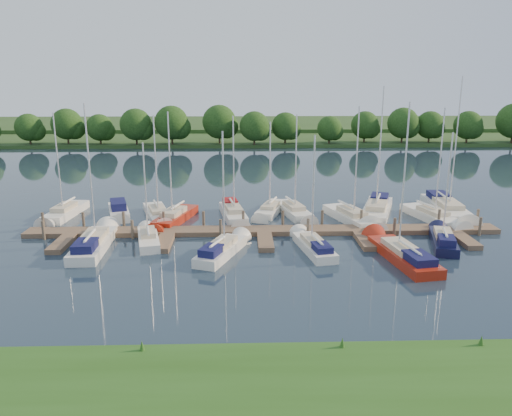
{
  "coord_description": "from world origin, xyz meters",
  "views": [
    {
      "loc": [
        -1.86,
        -32.48,
        12.87
      ],
      "look_at": [
        -0.65,
        8.0,
        2.2
      ],
      "focal_mm": 35.0,
      "sensor_mm": 36.0,
      "label": 1
    }
  ],
  "objects_px": {
    "motorboat": "(119,212)",
    "sailboat_n_5": "(270,211)",
    "sailboat_n_0": "(65,214)",
    "sailboat_s_2": "(222,251)",
    "dock": "(264,233)"
  },
  "relations": [
    {
      "from": "motorboat",
      "to": "dock",
      "type": "bearing_deg",
      "value": 136.85
    },
    {
      "from": "dock",
      "to": "sailboat_n_5",
      "type": "bearing_deg",
      "value": 82.44
    },
    {
      "from": "sailboat_n_0",
      "to": "dock",
      "type": "bearing_deg",
      "value": 167.2
    },
    {
      "from": "sailboat_s_2",
      "to": "dock",
      "type": "bearing_deg",
      "value": 75.38
    },
    {
      "from": "dock",
      "to": "motorboat",
      "type": "xyz_separation_m",
      "value": [
        -13.66,
        6.77,
        0.15
      ]
    },
    {
      "from": "motorboat",
      "to": "sailboat_n_0",
      "type": "bearing_deg",
      "value": -11.98
    },
    {
      "from": "motorboat",
      "to": "sailboat_s_2",
      "type": "relative_size",
      "value": 0.64
    },
    {
      "from": "sailboat_n_0",
      "to": "sailboat_n_5",
      "type": "bearing_deg",
      "value": -172.12
    },
    {
      "from": "sailboat_n_0",
      "to": "sailboat_s_2",
      "type": "bearing_deg",
      "value": 150.47
    },
    {
      "from": "sailboat_n_0",
      "to": "motorboat",
      "type": "xyz_separation_m",
      "value": [
        5.04,
        0.42,
        0.07
      ]
    },
    {
      "from": "sailboat_n_5",
      "to": "sailboat_s_2",
      "type": "distance_m",
      "value": 12.37
    },
    {
      "from": "motorboat",
      "to": "sailboat_n_5",
      "type": "height_order",
      "value": "sailboat_n_5"
    },
    {
      "from": "motorboat",
      "to": "sailboat_n_5",
      "type": "relative_size",
      "value": 0.67
    },
    {
      "from": "sailboat_n_0",
      "to": "sailboat_n_5",
      "type": "relative_size",
      "value": 1.11
    },
    {
      "from": "sailboat_n_0",
      "to": "motorboat",
      "type": "relative_size",
      "value": 1.67
    }
  ]
}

